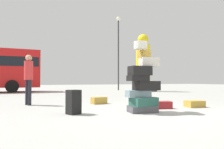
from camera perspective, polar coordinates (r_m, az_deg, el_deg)
ground_plane at (r=6.00m, az=10.10°, el=-9.75°), size 80.00×80.00×0.00m
suitcase_tower at (r=5.93m, az=8.03°, el=-2.56°), size 0.90×0.65×1.91m
suitcase_black_foreground_far at (r=5.66m, az=-10.03°, el=-7.10°), size 0.37×0.38×0.62m
suitcase_maroon_upright_blue at (r=6.88m, az=12.50°, el=-7.78°), size 0.73×0.50×0.22m
suitcase_tan_foreground_near at (r=8.09m, az=-3.42°, el=-6.79°), size 0.58×0.38×0.25m
suitcase_tan_right_side at (r=7.55m, az=20.76°, el=-7.19°), size 0.61×0.45×0.21m
person_bearded_onlooker at (r=8.14m, az=-20.99°, el=-0.10°), size 0.30×0.33×1.76m
yellow_dummy_statue at (r=17.48m, az=8.14°, el=2.27°), size 1.55×1.55×4.55m
lamp_post at (r=19.84m, az=1.68°, el=8.32°), size 0.36×0.36×6.63m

